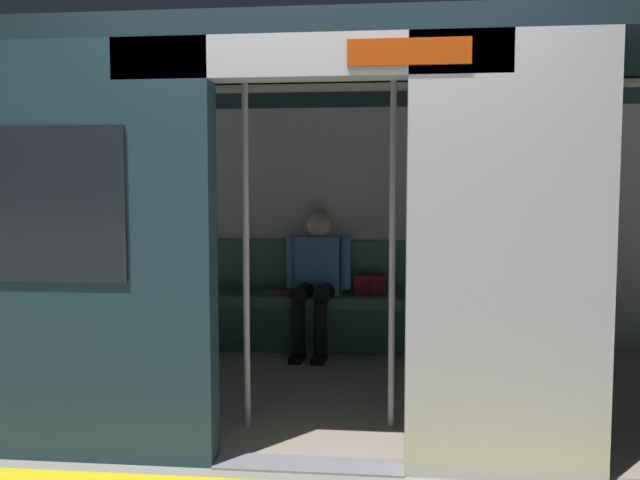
# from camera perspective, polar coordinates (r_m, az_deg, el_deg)

# --- Properties ---
(ground_plane) EXTENTS (60.00, 60.00, 0.00)m
(ground_plane) POSITION_cam_1_polar(r_m,az_deg,el_deg) (3.40, -1.01, -19.25)
(ground_plane) COLOR gray
(train_car) EXTENTS (6.40, 2.86, 2.21)m
(train_car) POSITION_cam_1_polar(r_m,az_deg,el_deg) (4.38, 0.17, 5.86)
(train_car) COLOR silver
(train_car) RESTS_ON ground_plane
(bench_seat) EXTENTS (2.92, 0.44, 0.47)m
(bench_seat) POSITION_cam_1_polar(r_m,az_deg,el_deg) (5.55, 1.87, -6.03)
(bench_seat) COLOR #4C7566
(bench_seat) RESTS_ON ground_plane
(person_seated) EXTENTS (0.55, 0.70, 1.20)m
(person_seated) POSITION_cam_1_polar(r_m,az_deg,el_deg) (5.46, -0.26, -2.71)
(person_seated) COLOR #4C8CC6
(person_seated) RESTS_ON ground_plane
(handbag) EXTENTS (0.26, 0.15, 0.17)m
(handbag) POSITION_cam_1_polar(r_m,az_deg,el_deg) (5.57, 4.41, -3.94)
(handbag) COLOR maroon
(handbag) RESTS_ON bench_seat
(book) EXTENTS (0.16, 0.23, 0.03)m
(book) POSITION_cam_1_polar(r_m,az_deg,el_deg) (5.60, -3.40, -4.64)
(book) COLOR #B22D2D
(book) RESTS_ON bench_seat
(grab_pole_door) EXTENTS (0.04, 0.04, 2.07)m
(grab_pole_door) POSITION_cam_1_polar(r_m,az_deg,el_deg) (3.67, -6.52, -0.79)
(grab_pole_door) COLOR silver
(grab_pole_door) RESTS_ON ground_plane
(grab_pole_far) EXTENTS (0.04, 0.04, 2.07)m
(grab_pole_far) POSITION_cam_1_polar(r_m,az_deg,el_deg) (3.70, 6.37, -0.75)
(grab_pole_far) COLOR silver
(grab_pole_far) RESTS_ON ground_plane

